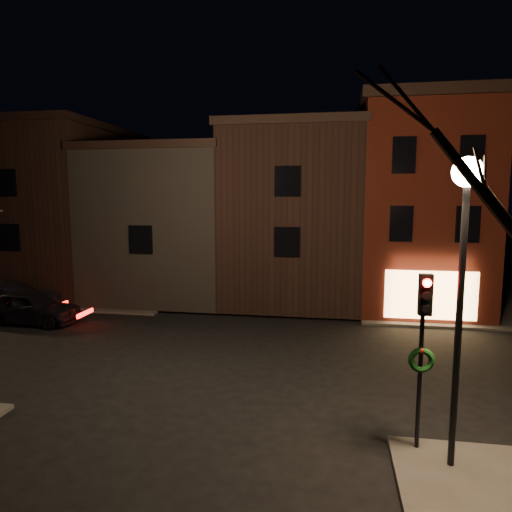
{
  "coord_description": "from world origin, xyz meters",
  "views": [
    {
      "loc": [
        3.61,
        -15.68,
        5.81
      ],
      "look_at": [
        0.25,
        4.11,
        3.2
      ],
      "focal_mm": 32.0,
      "sensor_mm": 36.0,
      "label": 1
    }
  ],
  "objects_px": {
    "street_lamp_near": "(464,229)",
    "parked_car_a": "(30,307)",
    "parked_car_b": "(8,299)",
    "traffic_signal": "(423,335)"
  },
  "relations": [
    {
      "from": "street_lamp_near",
      "to": "parked_car_a",
      "type": "distance_m",
      "value": 18.99
    },
    {
      "from": "street_lamp_near",
      "to": "parked_car_a",
      "type": "height_order",
      "value": "street_lamp_near"
    },
    {
      "from": "street_lamp_near",
      "to": "parked_car_b",
      "type": "xyz_separation_m",
      "value": [
        -18.35,
        10.0,
        -4.39
      ]
    },
    {
      "from": "street_lamp_near",
      "to": "traffic_signal",
      "type": "relative_size",
      "value": 1.6
    },
    {
      "from": "street_lamp_near",
      "to": "traffic_signal",
      "type": "xyz_separation_m",
      "value": [
        -0.6,
        0.49,
        -2.37
      ]
    },
    {
      "from": "traffic_signal",
      "to": "parked_car_b",
      "type": "xyz_separation_m",
      "value": [
        -17.75,
        9.51,
        -2.02
      ]
    },
    {
      "from": "street_lamp_near",
      "to": "parked_car_b",
      "type": "height_order",
      "value": "street_lamp_near"
    },
    {
      "from": "street_lamp_near",
      "to": "parked_car_b",
      "type": "relative_size",
      "value": 1.35
    },
    {
      "from": "street_lamp_near",
      "to": "parked_car_a",
      "type": "bearing_deg",
      "value": 151.62
    },
    {
      "from": "parked_car_a",
      "to": "parked_car_b",
      "type": "relative_size",
      "value": 0.95
    }
  ]
}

